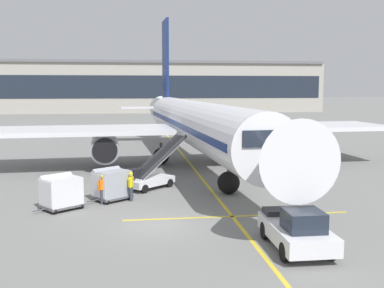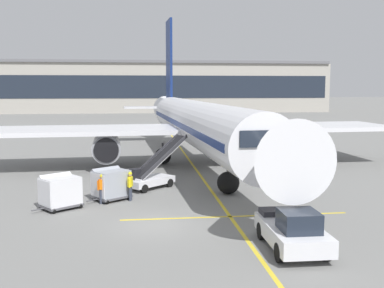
% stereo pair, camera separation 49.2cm
% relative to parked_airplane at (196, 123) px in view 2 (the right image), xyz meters
% --- Properties ---
extents(ground_plane, '(600.00, 600.00, 0.00)m').
position_rel_parked_airplane_xyz_m(ground_plane, '(-4.25, -17.37, -3.64)').
color(ground_plane, slate).
extents(parked_airplane, '(34.84, 44.46, 14.89)m').
position_rel_parked_airplane_xyz_m(parked_airplane, '(0.00, 0.00, 0.00)').
color(parked_airplane, white).
rests_on(parked_airplane, ground).
extents(belt_loader, '(4.59, 4.41, 3.40)m').
position_rel_parked_airplane_xyz_m(belt_loader, '(-4.11, -8.85, -2.72)').
color(belt_loader, silver).
rests_on(belt_loader, ground).
extents(baggage_cart_lead, '(2.65, 2.49, 1.91)m').
position_rel_parked_airplane_xyz_m(baggage_cart_lead, '(-6.64, -11.90, -2.64)').
color(baggage_cart_lead, '#515156').
rests_on(baggage_cart_lead, ground).
extents(baggage_cart_second, '(2.65, 2.49, 1.91)m').
position_rel_parked_airplane_xyz_m(baggage_cart_second, '(-9.33, -13.63, -2.64)').
color(baggage_cart_second, '#515156').
rests_on(baggage_cart_second, ground).
extents(pushback_tug, '(2.16, 4.42, 1.83)m').
position_rel_parked_airplane_xyz_m(pushback_tug, '(1.31, -21.49, -2.81)').
color(pushback_tug, silver).
rests_on(pushback_tug, ground).
extents(ground_crew_by_loader, '(0.33, 0.56, 1.74)m').
position_rel_parked_airplane_xyz_m(ground_crew_by_loader, '(-5.47, -12.26, -2.64)').
color(ground_crew_by_loader, '#333847').
rests_on(ground_crew_by_loader, ground).
extents(ground_crew_by_carts, '(0.55, 0.34, 1.74)m').
position_rel_parked_airplane_xyz_m(ground_crew_by_carts, '(-7.08, -12.84, -2.64)').
color(ground_crew_by_carts, '#333847').
rests_on(ground_crew_by_carts, ground).
extents(safety_cone_engine_keepout, '(0.71, 0.71, 0.80)m').
position_rel_parked_airplane_xyz_m(safety_cone_engine_keepout, '(-6.61, -4.77, -3.25)').
color(safety_cone_engine_keepout, black).
rests_on(safety_cone_engine_keepout, ground).
extents(apron_guidance_line_lead_in, '(0.20, 110.00, 0.01)m').
position_rel_parked_airplane_xyz_m(apron_guidance_line_lead_in, '(-0.27, -0.82, -3.64)').
color(apron_guidance_line_lead_in, yellow).
rests_on(apron_guidance_line_lead_in, ground).
extents(apron_guidance_line_stop_bar, '(12.00, 0.20, 0.01)m').
position_rel_parked_airplane_xyz_m(apron_guidance_line_stop_bar, '(0.05, -16.34, -3.64)').
color(apron_guidance_line_stop_bar, yellow).
rests_on(apron_guidance_line_stop_bar, ground).
extents(terminal_building, '(90.84, 21.54, 13.88)m').
position_rel_parked_airplane_xyz_m(terminal_building, '(2.35, 93.32, 3.25)').
color(terminal_building, '#A8A399').
rests_on(terminal_building, ground).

